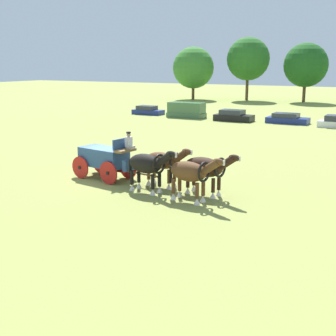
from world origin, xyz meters
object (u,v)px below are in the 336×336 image
at_px(parked_vehicle_c, 233,116).
at_px(parked_vehicle_d, 287,119).
at_px(draft_horse_lead_near, 206,168).
at_px(draft_horse_lead_off, 191,173).
at_px(show_wagon, 106,158).
at_px(parked_vehicle_b, 186,110).
at_px(draft_horse_rear_near, 164,162).
at_px(parked_vehicle_a, 148,111).
at_px(draft_horse_rear_off, 147,165).

distance_m(parked_vehicle_c, parked_vehicle_d, 5.86).
relative_size(draft_horse_lead_near, draft_horse_lead_off, 1.05).
bearing_deg(draft_horse_lead_near, show_wagon, 177.16).
bearing_deg(draft_horse_lead_near, parked_vehicle_b, 117.73).
distance_m(draft_horse_rear_near, parked_vehicle_a, 34.44).
height_order(parked_vehicle_a, parked_vehicle_c, parked_vehicle_c).
bearing_deg(parked_vehicle_a, parked_vehicle_b, -7.04).
height_order(draft_horse_rear_off, parked_vehicle_d, draft_horse_rear_off).
relative_size(draft_horse_rear_off, parked_vehicle_b, 0.67).
xyz_separation_m(show_wagon, draft_horse_rear_near, (3.63, 0.09, 0.14)).
bearing_deg(draft_horse_lead_off, parked_vehicle_c, 106.66).
bearing_deg(parked_vehicle_d, parked_vehicle_c, -171.67).
bearing_deg(show_wagon, parked_vehicle_c, 95.85).
height_order(show_wagon, parked_vehicle_d, show_wagon).
bearing_deg(draft_horse_rear_near, draft_horse_rear_off, -99.66).
bearing_deg(parked_vehicle_c, draft_horse_lead_off, -73.34).
relative_size(draft_horse_lead_off, parked_vehicle_b, 0.67).
relative_size(show_wagon, parked_vehicle_d, 1.30).
xyz_separation_m(draft_horse_lead_off, parked_vehicle_a, (-20.72, 30.80, -0.90)).
relative_size(parked_vehicle_b, parked_vehicle_c, 1.05).
distance_m(draft_horse_rear_off, draft_horse_lead_off, 2.61).
distance_m(parked_vehicle_a, parked_vehicle_c, 11.92).
bearing_deg(draft_horse_lead_off, show_wagon, 165.11).
height_order(draft_horse_lead_near, draft_horse_lead_off, draft_horse_lead_off).
distance_m(show_wagon, draft_horse_rear_near, 3.64).
xyz_separation_m(parked_vehicle_a, parked_vehicle_c, (11.86, -1.19, 0.07)).
relative_size(draft_horse_lead_off, parked_vehicle_a, 0.77).
bearing_deg(parked_vehicle_d, draft_horse_lead_near, -83.62).
height_order(draft_horse_rear_off, parked_vehicle_c, draft_horse_rear_off).
xyz_separation_m(show_wagon, draft_horse_lead_near, (6.18, -0.31, 0.16)).
xyz_separation_m(parked_vehicle_b, parked_vehicle_d, (11.88, 0.37, -0.40)).
distance_m(parked_vehicle_b, parked_vehicle_c, 6.11).
bearing_deg(draft_horse_rear_near, draft_horse_lead_off, -35.50).
bearing_deg(draft_horse_rear_off, draft_horse_rear_near, 80.34).
relative_size(draft_horse_lead_near, parked_vehicle_d, 0.71).
bearing_deg(draft_horse_lead_near, draft_horse_rear_off, -162.27).
bearing_deg(parked_vehicle_d, parked_vehicle_a, 178.87).
relative_size(draft_horse_rear_off, draft_horse_lead_off, 1.00).
xyz_separation_m(draft_horse_rear_near, parked_vehicle_b, (-12.59, 28.41, -0.45)).
xyz_separation_m(draft_horse_lead_near, parked_vehicle_d, (-3.26, 29.17, -0.88)).
xyz_separation_m(parked_vehicle_a, parked_vehicle_d, (17.65, -0.35, 0.00)).
xyz_separation_m(draft_horse_rear_near, parked_vehicle_a, (-18.36, 29.12, -0.85)).
xyz_separation_m(draft_horse_lead_near, parked_vehicle_b, (-15.14, 28.80, -0.47)).
height_order(draft_horse_lead_off, parked_vehicle_a, draft_horse_lead_off).
distance_m(show_wagon, draft_horse_rear_off, 3.62).
bearing_deg(show_wagon, draft_horse_rear_near, 1.40).
bearing_deg(draft_horse_rear_off, parked_vehicle_a, 120.83).
relative_size(draft_horse_rear_off, parked_vehicle_d, 0.68).
bearing_deg(draft_horse_rear_near, parked_vehicle_a, 122.24).
height_order(show_wagon, draft_horse_lead_off, show_wagon).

